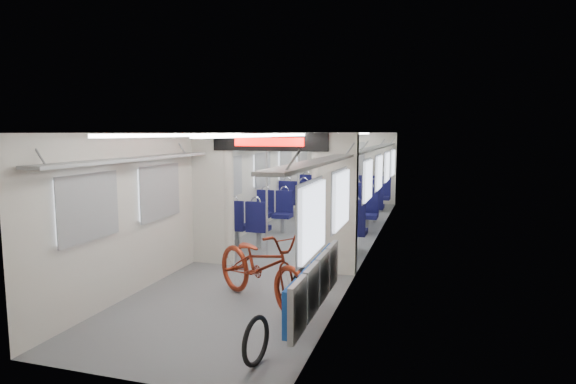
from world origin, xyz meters
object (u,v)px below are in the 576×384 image
object	(u,v)px
seat_bay_near_left	(261,215)
flip_bench	(315,284)
bike_hoop_a	(256,343)
stanchion_near_left	(267,197)
stanchion_far_left	(315,179)
seat_bay_far_left	(305,193)
stanchion_near_right	(298,196)
bike_hoop_b	(292,313)
seat_bay_near_right	(350,214)
bike_hoop_c	(302,290)
stanchion_far_right	(338,180)
seat_bay_far_right	(370,196)
bicycle	(262,266)

from	to	relation	value
seat_bay_near_left	flip_bench	bearing A→B (deg)	-62.74
bike_hoop_a	stanchion_near_left	xyz separation A→B (m)	(-1.26, 3.89, 0.92)
bike_hoop_a	stanchion_far_left	distance (m)	7.62
seat_bay_far_left	stanchion_far_left	distance (m)	1.87
seat_bay_near_left	stanchion_near_left	distance (m)	1.76
stanchion_near_right	seat_bay_near_left	bearing A→B (deg)	134.56
bike_hoop_a	stanchion_far_left	size ratio (longest dim) A/B	0.22
flip_bench	bike_hoop_b	size ratio (longest dim) A/B	4.53
flip_bench	stanchion_near_left	distance (m)	3.40
seat_bay_far_left	stanchion_near_right	bearing A→B (deg)	-76.51
seat_bay_near_right	stanchion_near_right	xyz separation A→B (m)	(-0.70, -1.57, 0.57)
bike_hoop_c	stanchion_far_right	world-z (taller)	stanchion_far_right
bike_hoop_a	bike_hoop_c	size ratio (longest dim) A/B	0.95
stanchion_far_left	flip_bench	bearing A→B (deg)	-76.13
flip_bench	seat_bay_far_right	distance (m)	8.09
bike_hoop_b	stanchion_near_right	size ratio (longest dim) A/B	0.21
seat_bay_near_left	stanchion_far_right	bearing A→B (deg)	57.34
bike_hoop_c	stanchion_far_right	size ratio (longest dim) A/B	0.23
bike_hoop_a	bike_hoop_b	bearing A→B (deg)	83.46
bike_hoop_b	stanchion_near_right	world-z (taller)	stanchion_near_right
bike_hoop_b	seat_bay_far_right	world-z (taller)	seat_bay_far_right
bike_hoop_a	seat_bay_near_left	bearing A→B (deg)	109.63
stanchion_near_left	seat_bay_near_right	bearing A→B (deg)	57.42
flip_bench	seat_bay_near_left	bearing A→B (deg)	117.26
bike_hoop_b	stanchion_far_left	size ratio (longest dim) A/B	0.21
bike_hoop_b	bike_hoop_c	distance (m)	0.77
bicycle	flip_bench	bearing A→B (deg)	-92.67
seat_bay_near_right	stanchion_near_left	distance (m)	2.31
seat_bay_near_left	stanchion_near_right	size ratio (longest dim) A/B	0.85
flip_bench	bike_hoop_a	xyz separation A→B (m)	(-0.36, -0.95, -0.35)
seat_bay_near_left	stanchion_near_left	bearing A→B (deg)	-66.13
bike_hoop_a	bike_hoop_c	distance (m)	1.67
bike_hoop_a	bike_hoop_b	world-z (taller)	bike_hoop_a
seat_bay_near_left	seat_bay_near_right	distance (m)	1.91
bike_hoop_a	stanchion_far_right	bearing A→B (deg)	94.99
seat_bay_near_right	seat_bay_far_left	size ratio (longest dim) A/B	1.09
bike_hoop_b	seat_bay_near_right	bearing A→B (deg)	91.87
stanchion_near_right	bike_hoop_b	bearing A→B (deg)	-75.42
seat_bay_near_left	seat_bay_near_right	size ratio (longest dim) A/B	0.84
seat_bay_far_right	stanchion_near_right	bearing A→B (deg)	-98.21
bike_hoop_c	stanchion_near_right	distance (m)	2.79
stanchion_far_left	seat_bay_far_right	bearing A→B (deg)	52.88
stanchion_near_right	stanchion_far_left	xyz separation A→B (m)	(-0.49, 3.26, 0.00)
bike_hoop_c	stanchion_far_left	xyz separation A→B (m)	(-1.25, 5.79, 0.91)
stanchion_far_right	seat_bay_near_left	bearing A→B (deg)	-122.66
seat_bay_near_right	stanchion_far_right	xyz separation A→B (m)	(-0.59, 1.62, 0.57)
seat_bay_near_left	seat_bay_far_right	distance (m)	4.09
stanchion_near_left	flip_bench	bearing A→B (deg)	-61.07
seat_bay_near_right	stanchion_near_right	world-z (taller)	stanchion_near_right
bicycle	stanchion_near_left	xyz separation A→B (m)	(-0.71, 2.24, 0.62)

